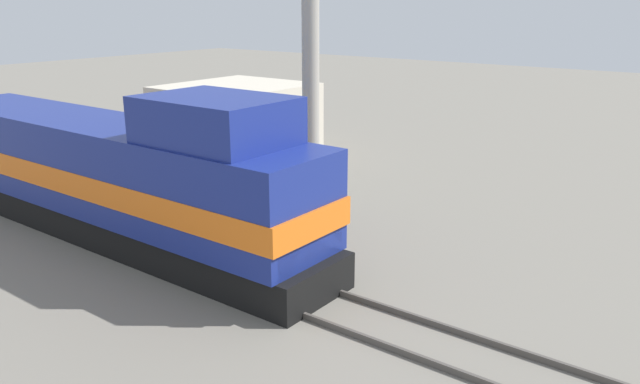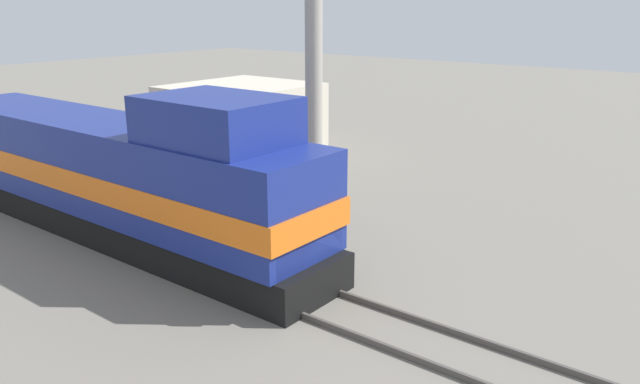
{
  "view_description": "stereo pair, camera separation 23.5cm",
  "coord_description": "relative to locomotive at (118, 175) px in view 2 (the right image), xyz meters",
  "views": [
    {
      "loc": [
        -10.61,
        -13.08,
        6.86
      ],
      "look_at": [
        1.2,
        -4.15,
        2.35
      ],
      "focal_mm": 35.0,
      "sensor_mm": 36.0,
      "label": 1
    },
    {
      "loc": [
        -10.46,
        -13.26,
        6.86
      ],
      "look_at": [
        1.2,
        -4.15,
        2.35
      ],
      "focal_mm": 35.0,
      "sensor_mm": 36.0,
      "label": 2
    }
  ],
  "objects": [
    {
      "name": "shrub_cluster",
      "position": [
        4.79,
        -1.95,
        -1.47
      ],
      "size": [
        0.9,
        0.9,
        0.9
      ],
      "primitive_type": "sphere",
      "color": "#236028",
      "rests_on": "ground_plane"
    },
    {
      "name": "ground_plane",
      "position": [
        0.0,
        -2.61,
        -1.92
      ],
      "size": [
        120.0,
        120.0,
        0.0
      ],
      "primitive_type": "plane",
      "color": "slate"
    },
    {
      "name": "vendor_umbrella",
      "position": [
        3.64,
        -1.17,
        0.15
      ],
      "size": [
        2.48,
        2.48,
        2.34
      ],
      "color": "#4C4C4C",
      "rests_on": "ground_plane"
    },
    {
      "name": "person_bystander",
      "position": [
        3.86,
        -2.93,
        -0.94
      ],
      "size": [
        0.34,
        0.34,
        1.8
      ],
      "color": "#2D3347",
      "rests_on": "ground_plane"
    },
    {
      "name": "rail_near",
      "position": [
        -0.72,
        -2.61,
        -1.84
      ],
      "size": [
        0.08,
        42.34,
        0.15
      ],
      "primitive_type": "cube",
      "color": "#4C4742",
      "rests_on": "ground_plane"
    },
    {
      "name": "bicycle",
      "position": [
        5.44,
        -3.56,
        -1.53
      ],
      "size": [
        1.89,
        1.5,
        0.76
      ],
      "rotation": [
        0.0,
        0.0,
        -1.07
      ],
      "color": "black",
      "rests_on": "ground_plane"
    },
    {
      "name": "locomotive",
      "position": [
        0.0,
        0.0,
        0.0
      ],
      "size": [
        2.89,
        16.58,
        4.66
      ],
      "color": "black",
      "rests_on": "ground_plane"
    },
    {
      "name": "building_block_distant",
      "position": [
        10.26,
        5.0,
        -0.32
      ],
      "size": [
        6.15,
        5.63,
        3.19
      ],
      "primitive_type": "cube",
      "color": "beige",
      "rests_on": "ground_plane"
    },
    {
      "name": "utility_pole",
      "position": [
        6.26,
        -2.54,
        3.55
      ],
      "size": [
        1.8,
        0.59,
        10.88
      ],
      "color": "#9E998E",
      "rests_on": "ground_plane"
    },
    {
      "name": "rail_far",
      "position": [
        0.72,
        -2.61,
        -1.84
      ],
      "size": [
        0.08,
        42.34,
        0.15
      ],
      "primitive_type": "cube",
      "color": "#4C4742",
      "rests_on": "ground_plane"
    },
    {
      "name": "billboard_sign",
      "position": [
        6.52,
        0.37,
        0.36
      ],
      "size": [
        1.89,
        0.12,
        3.08
      ],
      "color": "#595959",
      "rests_on": "ground_plane"
    }
  ]
}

